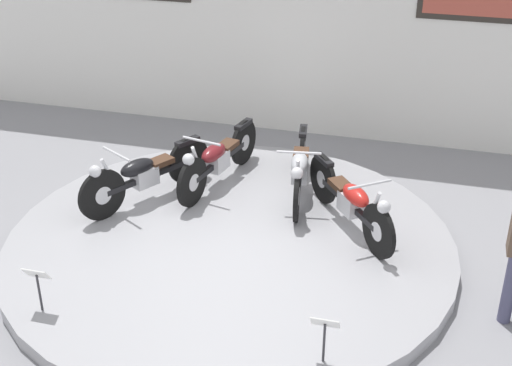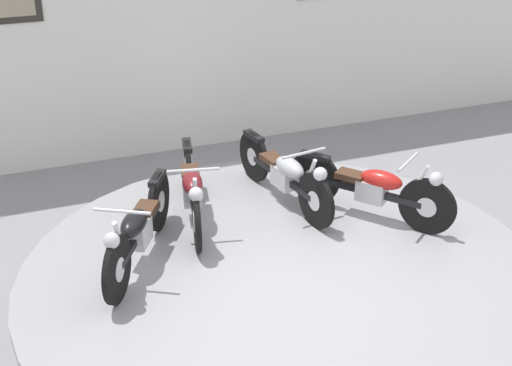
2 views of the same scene
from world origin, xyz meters
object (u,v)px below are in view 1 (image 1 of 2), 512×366
at_px(motorcycle_maroon, 218,158).
at_px(motorcycle_red, 351,200).
at_px(motorcycle_black, 144,173).
at_px(info_placard_front_centre, 325,329).
at_px(info_placard_front_left, 37,280).
at_px(motorcycle_silver, 300,168).

xyz_separation_m(motorcycle_maroon, motorcycle_red, (1.86, -0.67, -0.00)).
height_order(motorcycle_black, motorcycle_red, motorcycle_black).
bearing_deg(motorcycle_red, info_placard_front_centre, -87.16).
height_order(motorcycle_maroon, info_placard_front_centre, motorcycle_maroon).
relative_size(motorcycle_maroon, info_placard_front_left, 3.81).
xyz_separation_m(motorcycle_silver, info_placard_front_left, (-1.97, -3.04, -0.01)).
distance_m(motorcycle_black, info_placard_front_left, 2.37).
bearing_deg(info_placard_front_centre, motorcycle_maroon, 123.06).
xyz_separation_m(motorcycle_maroon, info_placard_front_centre, (1.98, -3.04, -0.02)).
xyz_separation_m(motorcycle_black, motorcycle_maroon, (0.75, 0.67, -0.00)).
bearing_deg(motorcycle_maroon, info_placard_front_centre, -56.94).
bearing_deg(motorcycle_maroon, info_placard_front_left, -106.01).
xyz_separation_m(motorcycle_black, info_placard_front_centre, (2.73, -2.36, -0.02)).
bearing_deg(info_placard_front_left, motorcycle_maroon, 73.99).
distance_m(motorcycle_silver, motorcycle_red, 1.01).
height_order(motorcycle_maroon, info_placard_front_left, motorcycle_maroon).
relative_size(motorcycle_silver, info_placard_front_left, 3.84).
relative_size(motorcycle_silver, info_placard_front_centre, 3.84).
height_order(motorcycle_black, motorcycle_maroon, motorcycle_black).
relative_size(motorcycle_maroon, info_placard_front_centre, 3.81).
bearing_deg(motorcycle_silver, info_placard_front_centre, -73.94).
relative_size(motorcycle_maroon, motorcycle_red, 1.21).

